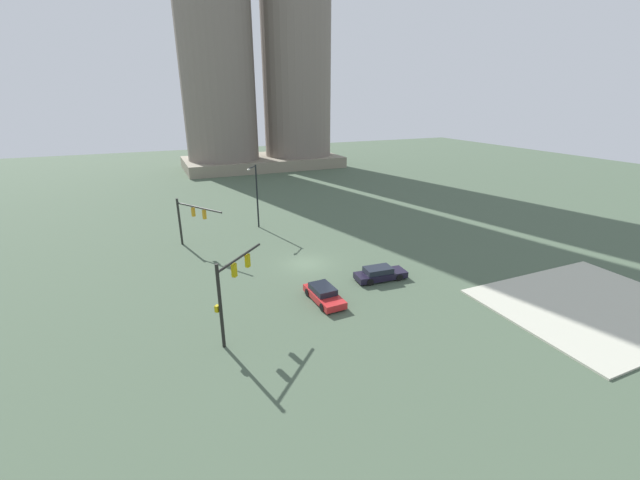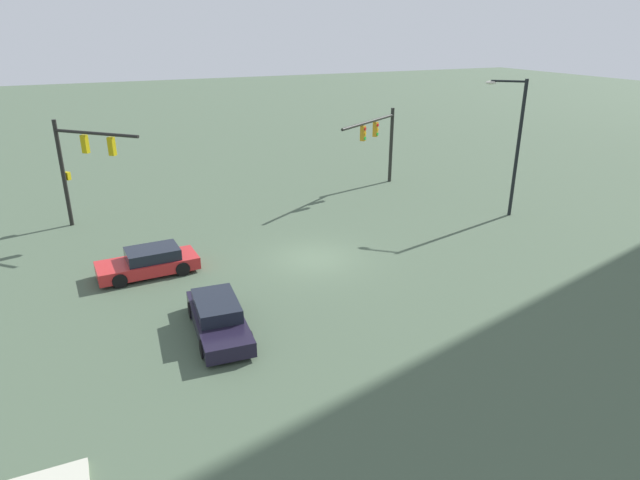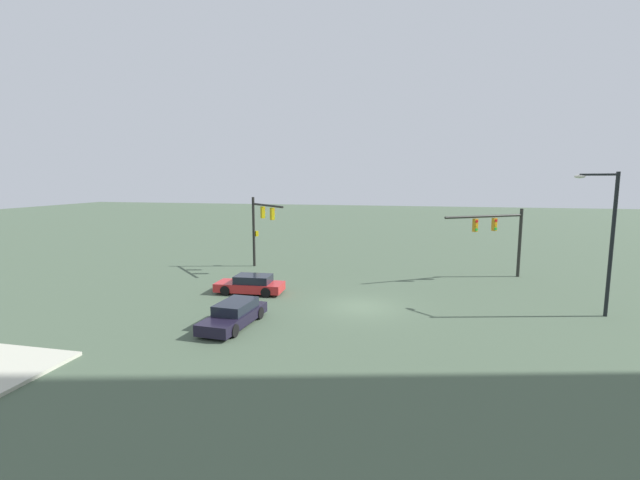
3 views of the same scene
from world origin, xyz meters
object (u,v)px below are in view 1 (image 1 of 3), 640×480
sedan_car_approaching (324,294)px  streetlamp_curved_arm (256,192)px  traffic_signal_opposite_side (231,284)px  traffic_signal_near_corner (190,215)px  sedan_car_waiting_far (380,274)px

sedan_car_approaching → streetlamp_curved_arm: bearing=176.9°
traffic_signal_opposite_side → sedan_car_approaching: traffic_signal_opposite_side is taller
traffic_signal_opposite_side → traffic_signal_near_corner: bearing=45.9°
sedan_car_approaching → sedan_car_waiting_far: same height
traffic_signal_near_corner → traffic_signal_opposite_side: traffic_signal_opposite_side is taller
traffic_signal_opposite_side → sedan_car_waiting_far: bearing=-30.7°
sedan_car_approaching → traffic_signal_near_corner: bearing=-156.5°
sedan_car_approaching → traffic_signal_opposite_side: bearing=-77.2°
traffic_signal_opposite_side → sedan_car_waiting_far: (13.88, 3.70, -3.40)m
traffic_signal_opposite_side → sedan_car_approaching: (7.66, 2.13, -3.40)m
traffic_signal_near_corner → sedan_car_waiting_far: size_ratio=1.24×
streetlamp_curved_arm → sedan_car_waiting_far: size_ratio=1.64×
streetlamp_curved_arm → sedan_car_waiting_far: (6.10, -19.02, -3.97)m
traffic_signal_near_corner → streetlamp_curved_arm: bearing=83.2°
traffic_signal_near_corner → streetlamp_curved_arm: size_ratio=0.75×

